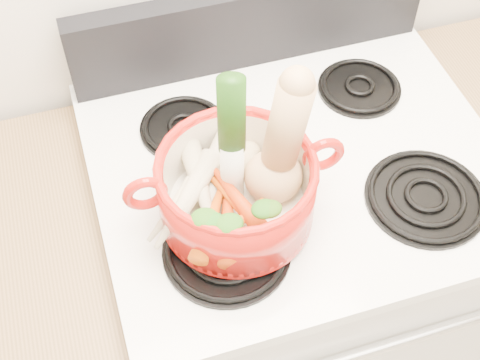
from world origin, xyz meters
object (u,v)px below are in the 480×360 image
object	(u,v)px
squash	(277,144)
leek	(232,139)
stove_body	(284,284)
dutch_oven	(236,190)

from	to	relation	value
squash	leek	world-z (taller)	leek
squash	stove_body	bearing A→B (deg)	60.20
stove_body	dutch_oven	world-z (taller)	dutch_oven
stove_body	dutch_oven	distance (m)	0.60
dutch_oven	leek	distance (m)	0.11
squash	leek	distance (m)	0.08
stove_body	leek	distance (m)	0.70
stove_body	leek	world-z (taller)	leek
dutch_oven	leek	xyz separation A→B (m)	(-0.00, 0.02, 0.11)
stove_body	leek	bearing A→B (deg)	-153.96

